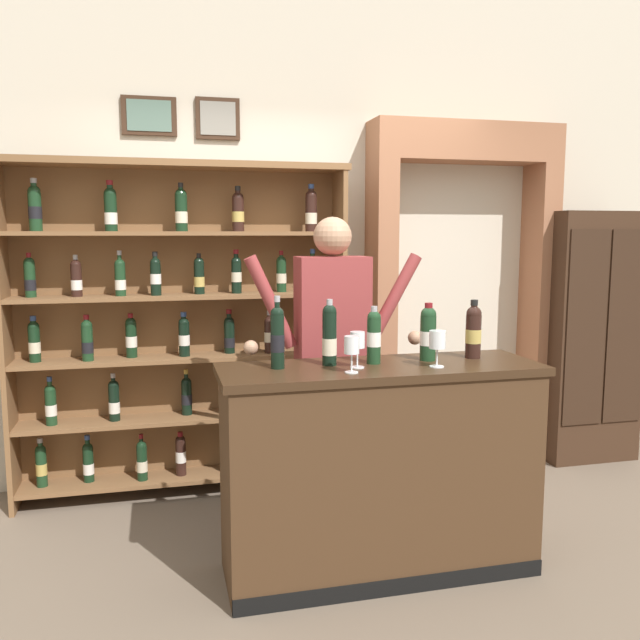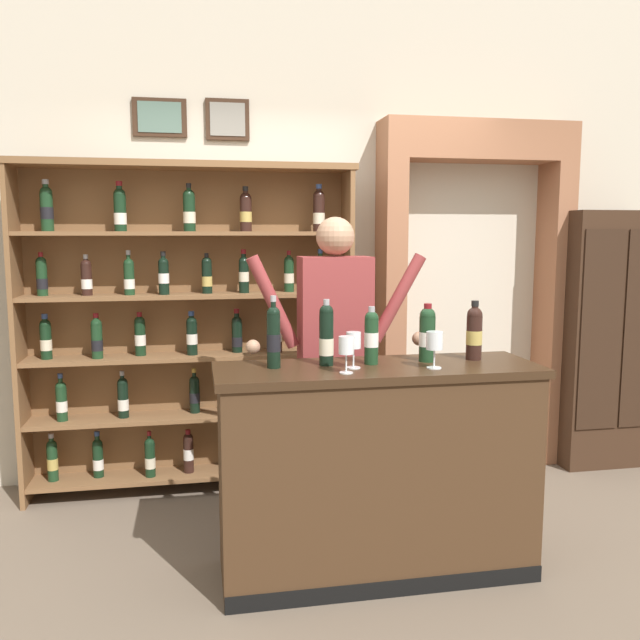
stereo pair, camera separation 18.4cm
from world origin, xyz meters
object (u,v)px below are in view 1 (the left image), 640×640
(side_cabinet, at_px, (586,336))
(tasting_bottle_chianti, at_px, (428,332))
(wine_shelf, at_px, (182,322))
(tasting_bottle_rosso, at_px, (473,331))
(shopkeeper, at_px, (332,338))
(tasting_bottle_brunello, at_px, (374,335))
(wine_glass_right, at_px, (357,342))
(wine_glass_center, at_px, (437,342))
(wine_glass_left, at_px, (352,346))
(tasting_bottle_super_tuscan, at_px, (277,336))
(tasting_bottle_bianco, at_px, (329,335))
(tasting_counter, at_px, (380,469))

(side_cabinet, relative_size, tasting_bottle_chianti, 6.33)
(wine_shelf, relative_size, tasting_bottle_rosso, 7.13)
(shopkeeper, distance_m, tasting_bottle_brunello, 0.54)
(shopkeeper, height_order, wine_glass_right, shopkeeper)
(shopkeeper, height_order, wine_glass_center, shopkeeper)
(tasting_bottle_chianti, relative_size, wine_glass_left, 1.70)
(wine_glass_left, bearing_deg, tasting_bottle_super_tuscan, 149.56)
(tasting_bottle_bianco, bearing_deg, side_cabinet, 27.84)
(tasting_bottle_bianco, xyz_separation_m, wine_glass_right, (0.11, -0.09, -0.02))
(tasting_bottle_bianco, height_order, tasting_bottle_rosso, tasting_bottle_bianco)
(side_cabinet, bearing_deg, shopkeeper, -162.06)
(wine_shelf, height_order, wine_glass_right, wine_shelf)
(side_cabinet, distance_m, tasting_bottle_rosso, 1.96)
(wine_shelf, xyz_separation_m, wine_glass_center, (1.13, -1.37, 0.05))
(tasting_bottle_rosso, relative_size, wine_glass_right, 1.73)
(wine_glass_left, distance_m, wine_glass_right, 0.12)
(wine_shelf, height_order, shopkeeper, wine_shelf)
(shopkeeper, distance_m, wine_glass_right, 0.61)
(shopkeeper, distance_m, tasting_bottle_super_tuscan, 0.68)
(tasting_bottle_brunello, bearing_deg, wine_shelf, 125.47)
(shopkeeper, height_order, tasting_bottle_bianco, shopkeeper)
(tasting_bottle_bianco, height_order, tasting_bottle_chianti, tasting_bottle_bianco)
(shopkeeper, xyz_separation_m, tasting_bottle_chianti, (0.35, -0.51, 0.09))
(tasting_bottle_super_tuscan, distance_m, wine_glass_left, 0.36)
(tasting_bottle_brunello, relative_size, tasting_bottle_rosso, 0.95)
(wine_shelf, height_order, tasting_bottle_super_tuscan, wine_shelf)
(tasting_bottle_super_tuscan, bearing_deg, wine_glass_center, -11.69)
(wine_glass_left, bearing_deg, wine_glass_center, 3.76)
(shopkeeper, relative_size, tasting_bottle_super_tuscan, 5.15)
(tasting_bottle_brunello, relative_size, wine_glass_left, 1.66)
(tasting_bottle_bianco, height_order, wine_glass_left, tasting_bottle_bianco)
(tasting_counter, distance_m, shopkeeper, 0.81)
(wine_shelf, bearing_deg, side_cabinet, -0.01)
(tasting_bottle_chianti, bearing_deg, tasting_counter, -166.48)
(tasting_bottle_super_tuscan, relative_size, wine_glass_right, 1.98)
(tasting_bottle_super_tuscan, height_order, tasting_bottle_chianti, tasting_bottle_super_tuscan)
(wine_glass_right, bearing_deg, tasting_counter, 13.24)
(tasting_counter, relative_size, wine_glass_center, 8.94)
(tasting_counter, height_order, tasting_bottle_super_tuscan, tasting_bottle_super_tuscan)
(wine_shelf, xyz_separation_m, side_cabinet, (2.93, -0.00, -0.20))
(wine_shelf, relative_size, wine_glass_left, 12.53)
(side_cabinet, height_order, wine_glass_left, side_cabinet)
(wine_glass_right, bearing_deg, wine_shelf, 120.32)
(wine_shelf, height_order, tasting_counter, wine_shelf)
(side_cabinet, bearing_deg, tasting_bottle_chianti, -145.88)
(tasting_bottle_super_tuscan, relative_size, wine_glass_left, 2.02)
(wine_glass_left, bearing_deg, shopkeeper, 82.01)
(tasting_bottle_brunello, bearing_deg, tasting_bottle_super_tuscan, -179.64)
(tasting_bottle_bianco, bearing_deg, tasting_bottle_brunello, -3.14)
(tasting_counter, height_order, tasting_bottle_rosso, tasting_bottle_rosso)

